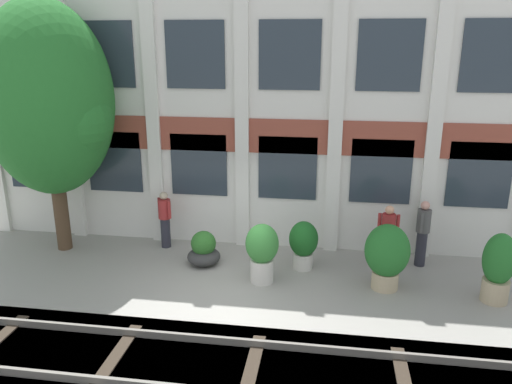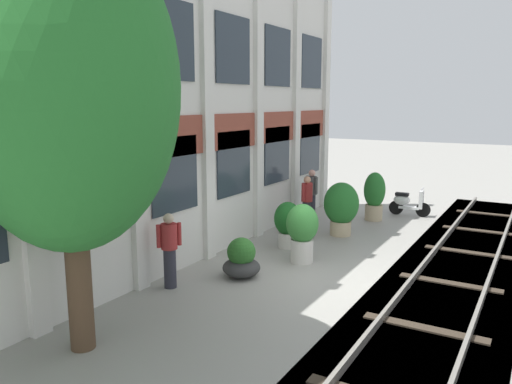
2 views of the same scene
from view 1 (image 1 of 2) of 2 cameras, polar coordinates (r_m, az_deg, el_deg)
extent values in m
plane|color=gray|center=(11.75, -3.81, -11.04)|extent=(80.00, 80.00, 0.00)
cube|color=silver|center=(13.42, -1.39, 10.09)|extent=(14.56, 0.50, 7.81)
cube|color=brown|center=(13.28, -1.56, 6.50)|extent=(14.56, 0.06, 0.90)
cube|color=silver|center=(14.76, -20.79, 9.64)|extent=(0.36, 0.16, 7.81)
cube|color=silver|center=(13.75, -11.78, 9.91)|extent=(0.36, 0.16, 7.81)
cube|color=silver|center=(13.11, -1.62, 9.93)|extent=(0.36, 0.16, 7.81)
cube|color=silver|center=(12.91, 9.19, 9.61)|extent=(0.36, 0.16, 7.81)
cube|color=silver|center=(13.16, 19.94, 8.96)|extent=(0.36, 0.16, 7.81)
cube|color=#28333D|center=(15.67, -23.99, 3.48)|extent=(1.55, 0.04, 1.70)
cube|color=#28333D|center=(14.52, -15.86, 3.34)|extent=(1.55, 0.04, 1.70)
cube|color=#28333D|center=(13.71, -6.55, 3.09)|extent=(1.55, 0.04, 1.70)
cube|color=#28333D|center=(13.29, 3.62, 2.73)|extent=(1.55, 0.04, 1.70)
cube|color=#28333D|center=(13.32, 14.08, 2.27)|extent=(1.55, 0.04, 1.70)
cube|color=#28333D|center=(13.77, 24.17, 1.76)|extent=(1.55, 0.04, 1.70)
cube|color=#28333D|center=(15.33, -25.32, 14.06)|extent=(1.55, 0.04, 1.70)
cube|color=#28333D|center=(14.15, -16.83, 14.81)|extent=(1.55, 0.04, 1.70)
cube|color=#28333D|center=(13.32, -6.98, 15.29)|extent=(1.55, 0.04, 1.70)
cube|color=#28333D|center=(12.89, 3.86, 15.33)|extent=(1.55, 0.04, 1.70)
cube|color=#28333D|center=(12.92, 15.03, 14.81)|extent=(1.55, 0.04, 1.70)
cube|color=#28333D|center=(13.39, 25.70, 13.81)|extent=(1.55, 0.04, 1.70)
cube|color=#5B5449|center=(9.50, -7.64, -19.71)|extent=(22.56, 2.80, 0.28)
cube|color=slate|center=(9.94, -6.51, -16.30)|extent=(22.56, 0.07, 0.15)
cube|color=#382D23|center=(9.84, -15.84, -17.73)|extent=(0.24, 2.10, 0.03)
cube|color=#382D23|center=(9.20, -0.56, -19.72)|extent=(0.24, 2.10, 0.03)
cylinder|color=#4C3826|center=(14.41, -21.50, -0.98)|extent=(0.38, 0.38, 2.73)
ellipsoid|color=#236B28|center=(13.87, -22.72, 9.79)|extent=(3.30, 3.30, 4.93)
sphere|color=#236B28|center=(14.53, -24.91, 7.83)|extent=(1.81, 1.81, 1.81)
sphere|color=#236B28|center=(13.35, -19.86, 7.71)|extent=(1.81, 1.81, 1.81)
cylinder|color=tan|center=(12.07, 14.51, -9.67)|extent=(0.61, 0.61, 0.42)
ellipsoid|color=#236B28|center=(11.77, 14.77, -6.47)|extent=(1.02, 1.02, 1.23)
ellipsoid|color=#333333|center=(12.93, -5.98, -7.34)|extent=(0.85, 0.85, 0.42)
sphere|color=#286023|center=(12.79, -6.03, -5.86)|extent=(0.64, 0.64, 0.64)
cylinder|color=beige|center=(11.96, 0.69, -8.94)|extent=(0.55, 0.55, 0.57)
ellipsoid|color=#388438|center=(11.68, 0.70, -5.91)|extent=(0.78, 0.78, 0.94)
cylinder|color=tan|center=(12.31, 25.62, -10.11)|extent=(0.57, 0.57, 0.51)
ellipsoid|color=#236B28|center=(12.01, 26.08, -6.90)|extent=(0.69, 0.69, 1.17)
cylinder|color=beige|center=(12.69, 5.39, -7.81)|extent=(0.49, 0.49, 0.42)
ellipsoid|color=#19561E|center=(12.46, 5.46, -5.35)|extent=(0.72, 0.72, 0.90)
cylinder|color=#282833|center=(13.37, 18.32, -6.15)|extent=(0.26, 0.26, 0.91)
cylinder|color=#4C4C4C|center=(13.11, 18.62, -3.14)|extent=(0.34, 0.34, 0.58)
sphere|color=tan|center=(12.98, 18.79, -1.47)|extent=(0.22, 0.22, 0.22)
cylinder|color=#4C4C4C|center=(12.90, 18.37, -3.30)|extent=(0.09, 0.09, 0.53)
cylinder|color=#4C4C4C|center=(13.30, 18.89, -2.74)|extent=(0.09, 0.09, 0.53)
cylinder|color=#282833|center=(14.04, -10.28, -4.58)|extent=(0.26, 0.26, 0.84)
cylinder|color=maroon|center=(13.80, -10.43, -1.92)|extent=(0.34, 0.34, 0.53)
sphere|color=tan|center=(13.69, -10.51, -0.42)|extent=(0.22, 0.22, 0.22)
cylinder|color=maroon|center=(13.96, -10.98, -1.61)|extent=(0.09, 0.09, 0.48)
cylinder|color=maroon|center=(13.63, -9.88, -2.02)|extent=(0.09, 0.09, 0.48)
cylinder|color=#282833|center=(13.04, 14.67, -6.55)|extent=(0.26, 0.26, 0.87)
cylinder|color=maroon|center=(12.78, 14.90, -3.63)|extent=(0.34, 0.34, 0.55)
sphere|color=tan|center=(12.65, 15.03, -1.99)|extent=(0.22, 0.22, 0.22)
cylinder|color=maroon|center=(12.76, 13.92, -3.44)|extent=(0.09, 0.09, 0.50)
cylinder|color=maroon|center=(12.77, 15.90, -3.58)|extent=(0.09, 0.09, 0.50)
camera|label=2|loc=(13.47, -55.52, 2.54)|focal=35.00mm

